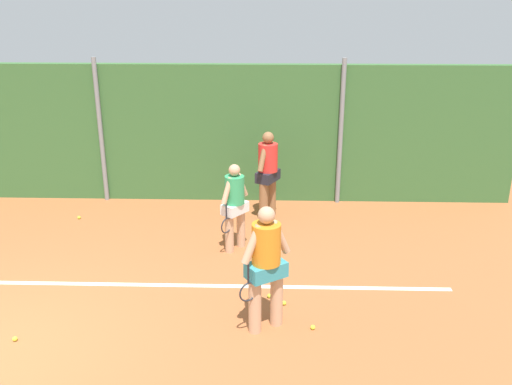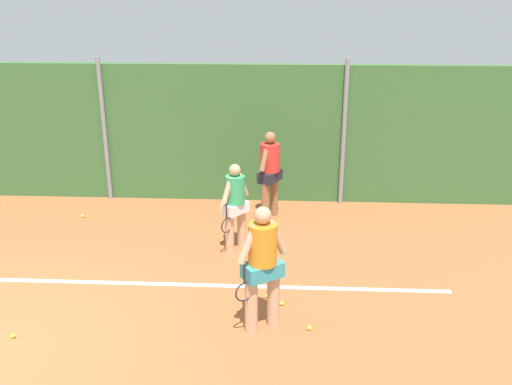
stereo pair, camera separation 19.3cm
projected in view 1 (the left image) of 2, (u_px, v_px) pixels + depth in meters
ground_plane at (34, 290)px, 8.66m from camera, size 27.78×27.78×0.00m
hedge_fence_backdrop at (103, 133)px, 12.14m from camera, size 18.06×0.25×3.02m
fence_post_center at (101, 131)px, 11.95m from camera, size 0.10×0.10×3.17m
fence_post_right at (341, 133)px, 11.80m from camera, size 0.10×0.10×3.17m
court_baseline_paint at (39, 283)px, 8.86m from camera, size 13.20×0.10×0.01m
player_foreground_near at (266, 262)px, 7.35m from camera, size 0.69×0.57×1.81m
player_midcourt at (235, 203)px, 9.76m from camera, size 0.51×0.65×1.62m
player_backcourt_far at (268, 170)px, 11.14m from camera, size 0.52×0.70×1.83m
tennis_ball_0 at (284, 303)px, 8.24m from camera, size 0.07×0.07×0.07m
tennis_ball_1 at (15, 339)px, 7.38m from camera, size 0.07×0.07×0.07m
tennis_ball_2 at (269, 296)px, 8.43m from camera, size 0.07×0.07×0.07m
tennis_ball_5 at (79, 218)px, 11.39m from camera, size 0.07×0.07×0.07m
tennis_ball_6 at (313, 327)px, 7.64m from camera, size 0.07×0.07×0.07m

